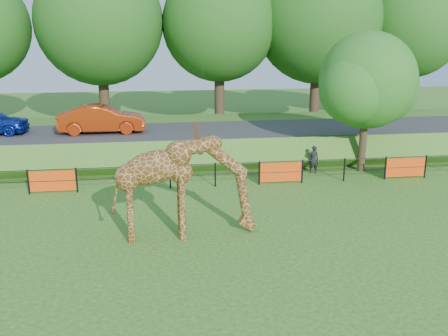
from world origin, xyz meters
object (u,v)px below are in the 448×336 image
Objects in this scene: tree_east at (369,84)px; visitor at (313,159)px; car_red at (102,119)px; giraffe at (185,187)px.

visitor is at bearing -177.48° from tree_east.
car_red is at bearing 161.88° from tree_east.
giraffe is 0.72× the size of tree_east.
car_red is (-3.76, 11.25, 0.44)m from giraffe.
tree_east is at bearing -167.69° from visitor.
visitor is at bearing -113.65° from car_red.
car_red is at bearing 106.27° from giraffe.
visitor is (6.65, 6.89, -1.05)m from giraffe.
visitor is (10.41, -4.37, -1.49)m from car_red.
car_red is 3.33× the size of visitor.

